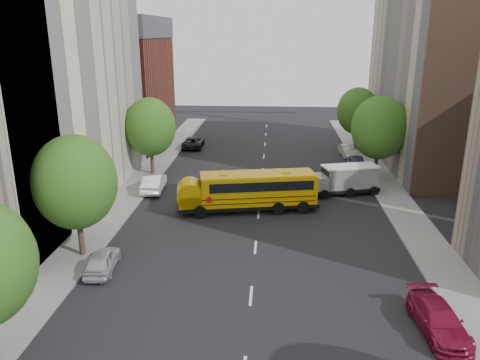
# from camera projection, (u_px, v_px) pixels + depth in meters

# --- Properties ---
(ground) EXTENTS (120.00, 120.00, 0.00)m
(ground) POSITION_uv_depth(u_px,v_px,m) (257.00, 235.00, 33.06)
(ground) COLOR black
(ground) RESTS_ON ground
(sidewalk_left) EXTENTS (3.00, 80.00, 0.12)m
(sidewalk_left) POSITION_uv_depth(u_px,v_px,m) (120.00, 205.00, 38.58)
(sidewalk_left) COLOR slate
(sidewalk_left) RESTS_ON ground
(sidewalk_right) EXTENTS (3.00, 80.00, 0.12)m
(sidewalk_right) POSITION_uv_depth(u_px,v_px,m) (404.00, 212.00, 37.01)
(sidewalk_right) COLOR slate
(sidewalk_right) RESTS_ON ground
(lane_markings) EXTENTS (0.15, 64.00, 0.01)m
(lane_markings) POSITION_uv_depth(u_px,v_px,m) (261.00, 189.00, 42.56)
(lane_markings) COLOR silver
(lane_markings) RESTS_ON ground
(building_left_cream) EXTENTS (10.00, 26.00, 20.00)m
(building_left_cream) POSITION_uv_depth(u_px,v_px,m) (34.00, 81.00, 36.96)
(building_left_cream) COLOR beige
(building_left_cream) RESTS_ON ground
(building_left_redbrick) EXTENTS (10.00, 15.00, 13.00)m
(building_left_redbrick) POSITION_uv_depth(u_px,v_px,m) (123.00, 92.00, 58.94)
(building_left_redbrick) COLOR maroon
(building_left_redbrick) RESTS_ON ground
(building_right_far) EXTENTS (10.00, 22.00, 18.00)m
(building_right_far) POSITION_uv_depth(u_px,v_px,m) (439.00, 80.00, 48.11)
(building_right_far) COLOR #B8AA8F
(building_right_far) RESTS_ON ground
(street_tree_1) EXTENTS (5.12, 5.12, 7.90)m
(street_tree_1) POSITION_uv_depth(u_px,v_px,m) (75.00, 182.00, 28.51)
(street_tree_1) COLOR #38281C
(street_tree_1) RESTS_ON ground
(street_tree_2) EXTENTS (4.99, 4.99, 7.71)m
(street_tree_2) POSITION_uv_depth(u_px,v_px,m) (150.00, 127.00, 45.66)
(street_tree_2) COLOR #38281C
(street_tree_2) RESTS_ON ground
(street_tree_4) EXTENTS (5.25, 5.25, 8.10)m
(street_tree_4) POSITION_uv_depth(u_px,v_px,m) (379.00, 128.00, 44.08)
(street_tree_4) COLOR #38281C
(street_tree_4) RESTS_ON ground
(street_tree_5) EXTENTS (4.86, 4.86, 7.51)m
(street_tree_5) POSITION_uv_depth(u_px,v_px,m) (358.00, 111.00, 55.59)
(street_tree_5) COLOR #38281C
(street_tree_5) RESTS_ON ground
(school_bus) EXTENTS (11.43, 4.63, 3.15)m
(school_bus) POSITION_uv_depth(u_px,v_px,m) (247.00, 189.00, 37.12)
(school_bus) COLOR black
(school_bus) RESTS_ON ground
(safari_truck) EXTENTS (6.32, 3.61, 2.56)m
(safari_truck) POSITION_uv_depth(u_px,v_px,m) (345.00, 179.00, 41.03)
(safari_truck) COLOR black
(safari_truck) RESTS_ON ground
(parked_car_0) EXTENTS (1.93, 4.02, 1.32)m
(parked_car_0) POSITION_uv_depth(u_px,v_px,m) (102.00, 261.00, 27.94)
(parked_car_0) COLOR #B3B1B8
(parked_car_0) RESTS_ON ground
(parked_car_1) EXTENTS (2.03, 4.88, 1.57)m
(parked_car_1) POSITION_uv_depth(u_px,v_px,m) (154.00, 183.00, 41.99)
(parked_car_1) COLOR white
(parked_car_1) RESTS_ON ground
(parked_car_2) EXTENTS (2.46, 5.12, 1.41)m
(parked_car_2) POSITION_uv_depth(u_px,v_px,m) (194.00, 142.00, 57.84)
(parked_car_2) COLOR black
(parked_car_2) RESTS_ON ground
(parked_car_3) EXTENTS (2.29, 4.78, 1.34)m
(parked_car_3) POSITION_uv_depth(u_px,v_px,m) (438.00, 319.00, 22.20)
(parked_car_3) COLOR maroon
(parked_car_3) RESTS_ON ground
(parked_car_4) EXTENTS (2.33, 4.88, 1.61)m
(parked_car_4) POSITION_uv_depth(u_px,v_px,m) (357.00, 165.00, 47.59)
(parked_car_4) COLOR #3A345C
(parked_car_4) RESTS_ON ground
(parked_car_5) EXTENTS (1.75, 4.10, 1.32)m
(parked_car_5) POSITION_uv_depth(u_px,v_px,m) (348.00, 151.00, 53.68)
(parked_car_5) COLOR #9A9B96
(parked_car_5) RESTS_ON ground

